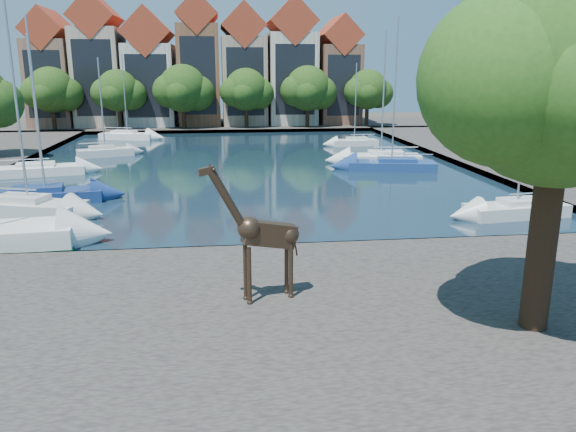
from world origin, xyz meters
The scene contains 29 objects.
ground centered at (0.00, 0.00, 0.00)m, with size 160.00×160.00×0.00m, color #38332B.
water_basin centered at (0.00, 24.00, 0.04)m, with size 38.00×50.00×0.08m, color black.
near_quay centered at (0.00, -7.00, 0.25)m, with size 50.00×14.00×0.50m, color #46433D.
far_quay centered at (0.00, 56.00, 0.25)m, with size 60.00×16.00×0.50m, color #46433D.
right_quay centered at (25.00, 24.00, 0.25)m, with size 14.00×52.00×0.50m, color #46433D.
plane_tree centered at (7.62, -9.01, 7.67)m, with size 8.32×6.40×10.62m.
townhouse_west_end centered at (-23.00, 55.99, 7.36)m, with size 5.44×9.18×14.93m.
townhouse_west_mid centered at (-17.00, 55.99, 8.23)m, with size 5.94×9.18×16.79m.
townhouse_west_inner centered at (-10.50, 55.99, 7.35)m, with size 6.43×9.18×15.15m.
townhouse_center centered at (-4.00, 55.99, 8.36)m, with size 5.44×9.18×16.93m.
townhouse_east_inner centered at (2.00, 55.99, 7.73)m, with size 5.94×9.18×15.79m.
townhouse_east_mid centered at (8.50, 55.99, 8.10)m, with size 6.43×9.18×16.65m.
townhouse_east_end centered at (15.00, 55.99, 7.11)m, with size 5.44×9.18×14.43m.
far_tree_far_west centered at (-21.90, 50.49, 5.18)m, with size 7.28×5.60×7.68m.
far_tree_west centered at (-13.91, 50.49, 5.08)m, with size 6.76×5.20×7.36m.
far_tree_mid_west centered at (-5.89, 50.49, 5.29)m, with size 7.80×6.00×8.00m.
far_tree_mid_east centered at (2.10, 50.49, 5.13)m, with size 7.02×5.40×7.52m.
far_tree_east centered at (10.11, 50.49, 5.24)m, with size 7.54×5.80×7.84m.
far_tree_far_east centered at (18.09, 50.49, 5.08)m, with size 6.76×5.20×7.36m.
giraffe_statue centered at (-0.26, -6.03, 2.74)m, with size 3.15×1.14×4.55m.
sailboat_left_a centered at (-12.00, 8.03, 0.70)m, with size 6.53×4.01×11.46m.
sailboat_left_b centered at (-12.00, 11.15, 0.64)m, with size 6.72×3.31×10.68m.
sailboat_left_c centered at (-15.00, 20.71, 0.60)m, with size 6.45×3.38×10.27m.
sailboat_left_d centered at (-12.00, 29.76, 0.63)m, with size 5.20×3.35×8.80m.
sailboat_left_e centered at (-12.00, 42.87, 0.61)m, with size 6.40×3.61×9.38m.
sailboat_right_a centered at (14.38, 4.64, 0.63)m, with size 5.72×2.57×11.10m.
sailboat_right_b centered at (12.00, 19.64, 0.61)m, with size 7.16×3.65×11.56m.
sailboat_right_c centered at (12.01, 22.74, 0.66)m, with size 6.84×3.13×10.75m.
sailboat_right_d centered at (12.48, 34.30, 0.56)m, with size 4.92×2.04×8.39m.
Camera 1 is at (-1.51, -23.22, 7.85)m, focal length 35.00 mm.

